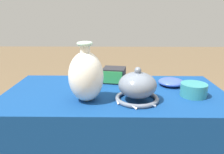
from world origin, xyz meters
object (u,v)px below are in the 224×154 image
at_px(mosaic_tile_box, 114,75).
at_px(pot_squat_teal, 194,90).
at_px(vase_tall_bulbous, 86,76).
at_px(vase_dome_bell, 137,87).
at_px(bowl_shallow_cobalt, 171,82).

height_order(mosaic_tile_box, pot_squat_teal, mosaic_tile_box).
height_order(vase_tall_bulbous, vase_dome_bell, vase_tall_bulbous).
height_order(mosaic_tile_box, bowl_shallow_cobalt, mosaic_tile_box).
xyz_separation_m(vase_dome_bell, mosaic_tile_box, (-0.12, 0.32, -0.02)).
height_order(vase_tall_bulbous, mosaic_tile_box, vase_tall_bulbous).
bearing_deg(vase_tall_bulbous, pot_squat_teal, 6.94).
relative_size(mosaic_tile_box, pot_squat_teal, 1.11).
height_order(vase_dome_bell, pot_squat_teal, vase_dome_bell).
bearing_deg(mosaic_tile_box, vase_tall_bulbous, -104.53).
distance_m(vase_tall_bulbous, bowl_shallow_cobalt, 0.57).
xyz_separation_m(vase_tall_bulbous, mosaic_tile_box, (0.14, 0.32, -0.09)).
bearing_deg(vase_tall_bulbous, mosaic_tile_box, 66.15).
xyz_separation_m(vase_dome_bell, bowl_shallow_cobalt, (0.24, 0.25, -0.05)).
bearing_deg(mosaic_tile_box, pot_squat_teal, -20.48).
relative_size(vase_tall_bulbous, mosaic_tile_box, 1.93).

